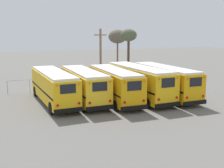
% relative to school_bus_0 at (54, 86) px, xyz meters
% --- Properties ---
extents(ground_plane, '(160.00, 160.00, 0.00)m').
position_rel_school_bus_0_xyz_m(ground_plane, '(5.63, -0.46, -1.68)').
color(ground_plane, '#66635E').
extents(school_bus_0, '(2.93, 10.24, 3.06)m').
position_rel_school_bus_0_xyz_m(school_bus_0, '(0.00, 0.00, 0.00)').
color(school_bus_0, yellow).
rests_on(school_bus_0, ground).
extents(school_bus_1, '(2.56, 9.45, 3.10)m').
position_rel_school_bus_0_xyz_m(school_bus_1, '(2.81, -0.51, 0.01)').
color(school_bus_1, yellow).
rests_on(school_bus_1, ground).
extents(school_bus_2, '(2.61, 9.60, 3.16)m').
position_rel_school_bus_0_xyz_m(school_bus_2, '(5.63, -1.40, 0.03)').
color(school_bus_2, '#E5A00C').
rests_on(school_bus_2, ground).
extents(school_bus_3, '(2.88, 10.66, 3.28)m').
position_rel_school_bus_0_xyz_m(school_bus_3, '(8.44, -1.11, 0.10)').
color(school_bus_3, yellow).
rests_on(school_bus_3, ground).
extents(school_bus_4, '(2.48, 10.31, 3.19)m').
position_rel_school_bus_0_xyz_m(school_bus_4, '(11.26, -1.53, 0.06)').
color(school_bus_4, '#E5A00C').
rests_on(school_bus_4, ground).
extents(utility_pole, '(1.80, 0.31, 7.19)m').
position_rel_school_bus_0_xyz_m(utility_pole, '(8.71, 11.19, 2.05)').
color(utility_pole, '#75604C').
rests_on(utility_pole, ground).
extents(bare_tree_0, '(3.18, 3.18, 7.16)m').
position_rel_school_bus_0_xyz_m(bare_tree_0, '(14.73, 19.30, 4.24)').
color(bare_tree_0, brown).
rests_on(bare_tree_0, ground).
extents(bare_tree_1, '(2.54, 2.54, 7.21)m').
position_rel_school_bus_0_xyz_m(bare_tree_1, '(14.24, 13.70, 4.37)').
color(bare_tree_1, '#473323').
rests_on(bare_tree_1, ground).
extents(fence_line, '(19.32, 0.06, 1.42)m').
position_rel_school_bus_0_xyz_m(fence_line, '(5.63, 6.29, -0.69)').
color(fence_line, '#939399').
rests_on(fence_line, ground).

